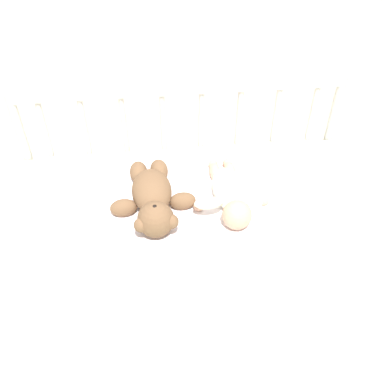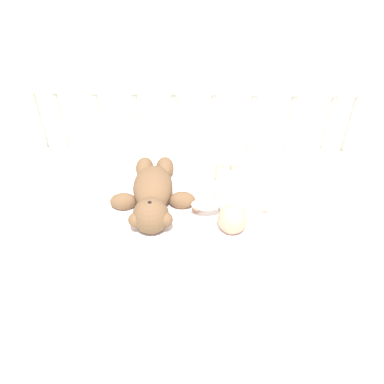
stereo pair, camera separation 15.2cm
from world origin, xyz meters
TOP-DOWN VIEW (x-y plane):
  - ground_plane at (0.00, 0.00)m, footprint 12.00×12.00m
  - crib_mattress at (0.00, 0.00)m, footprint 1.32×0.70m
  - crib_rail at (0.00, 0.37)m, footprint 1.32×0.04m
  - blanket at (-0.00, 0.04)m, footprint 0.78×0.50m
  - teddy_bear at (-0.14, 0.01)m, footprint 0.31×0.41m
  - baby at (0.14, 0.01)m, footprint 0.28×0.39m

SIDE VIEW (x-z plane):
  - ground_plane at x=0.00m, z-range 0.00..0.00m
  - crib_mattress at x=0.00m, z-range 0.00..0.44m
  - blanket at x=0.00m, z-range 0.44..0.45m
  - baby at x=0.14m, z-range 0.43..0.53m
  - teddy_bear at x=-0.14m, z-range 0.43..0.56m
  - crib_rail at x=0.00m, z-range 0.16..0.89m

